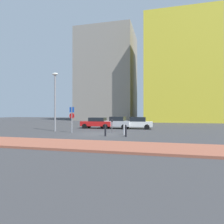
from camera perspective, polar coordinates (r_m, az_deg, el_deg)
The scene contains 13 objects.
ground_plane at distance 19.42m, azimuth -4.14°, elevation -6.39°, with size 120.00×120.00×0.00m, color #38383A.
sidewalk_brick at distance 13.22m, azimuth -13.48°, elevation -9.03°, with size 40.00×3.57×0.14m, color #93513D.
parked_car_red at distance 26.43m, azimuth -4.38°, elevation -3.08°, with size 4.15×1.97×1.44m.
parked_car_silver at distance 26.05m, azimuth 1.09°, elevation -3.04°, with size 4.20×2.18×1.57m.
parked_car_white at distance 25.65m, azimuth 7.09°, elevation -3.12°, with size 4.24×1.95×1.53m.
parking_sign_post at distance 20.96m, azimuth -11.52°, elevation -1.28°, with size 0.60×0.12×2.70m.
parking_meter at distance 20.53m, azimuth -0.01°, elevation -3.47°, with size 0.18×0.14×1.42m.
street_lamp at distance 23.28m, azimuth -16.12°, elevation 4.31°, with size 0.70×0.36×6.61m.
traffic_bollard_near at distance 17.62m, azimuth -1.93°, elevation -5.30°, with size 0.16×0.16×1.05m, color black.
traffic_bollard_mid at distance 18.78m, azimuth 3.49°, elevation -5.05°, with size 0.15×0.15×1.01m, color #B7B7BC.
traffic_bollard_far at distance 17.24m, azimuth 4.03°, elevation -5.53°, with size 0.16×0.16×0.99m, color black.
building_colorful_midrise at distance 49.41m, azimuth 18.82°, elevation 11.28°, with size 15.42×12.32×23.80m, color gold.
building_under_construction at distance 56.81m, azimuth -1.26°, elevation 10.15°, with size 15.05×13.97×24.53m, color gray.
Camera 1 is at (6.06, -18.33, 2.11)m, focal length 31.67 mm.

